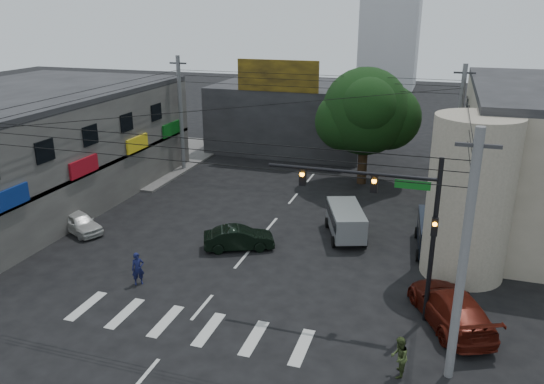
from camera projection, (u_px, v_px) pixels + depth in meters
The scene contains 18 objects.
ground at pixel (228, 277), 26.34m from camera, with size 160.00×160.00×0.00m, color black.
sidewalk_far_left at pixel (119, 155), 47.72m from camera, with size 16.00×16.00×0.15m, color #514F4C.
building_left at pixel (14, 151), 35.81m from camera, with size 14.00×24.00×7.00m, color #43403E.
corner_column at pixel (469, 198), 25.44m from camera, with size 4.00×4.00×8.00m, color gray.
building_far at pixel (293, 116), 49.89m from camera, with size 14.00×10.00×6.00m, color #232326.
billboard at pixel (278, 76), 44.07m from camera, with size 7.00×0.30×2.60m, color olive.
street_tree at pixel (365, 112), 38.67m from camera, with size 6.40×6.40×8.70m.
traffic_gantry at pixel (393, 210), 21.59m from camera, with size 7.10×0.35×7.20m.
utility_pole_near_right at pixel (463, 262), 17.74m from camera, with size 0.32×0.32×9.20m, color #59595B.
utility_pole_far_left at pixel (181, 114), 42.26m from camera, with size 0.32×0.32×9.20m, color #59595B.
utility_pole_far_right at pixel (458, 132), 36.17m from camera, with size 0.32×0.32×9.20m, color #59595B.
dark_sedan at pixel (239, 238), 29.20m from camera, with size 4.07×2.84×1.27m, color black.
white_compact at pixel (79, 222), 31.41m from camera, with size 3.82×2.79×1.21m, color silver.
maroon_sedan at pixel (451, 307), 22.22m from camera, with size 4.18×5.70×1.53m, color #4B120A.
silver_minivan at pixel (346, 223), 30.66m from camera, with size 3.01×4.47×1.78m, color gray, non-canonical shape.
navy_van at pixel (435, 235), 28.93m from camera, with size 2.07×4.63×1.80m, color black, non-canonical shape.
traffic_officer at pixel (138, 269), 25.38m from camera, with size 0.71×0.69×1.63m, color #11153D.
pedestrian_olive at pixel (399, 357), 19.00m from camera, with size 0.63×0.79×1.58m, color #34421E.
Camera 1 is at (9.31, -21.69, 12.64)m, focal length 35.00 mm.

